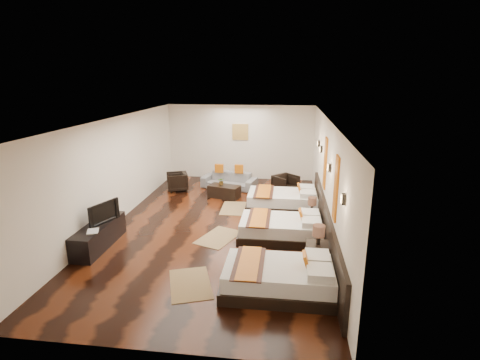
# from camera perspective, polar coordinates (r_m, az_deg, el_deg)

# --- Properties ---
(floor) EXTENTS (5.50, 9.50, 0.01)m
(floor) POSITION_cam_1_polar(r_m,az_deg,el_deg) (9.96, -3.39, -6.92)
(floor) COLOR black
(floor) RESTS_ON ground
(ceiling) EXTENTS (5.50, 9.50, 0.01)m
(ceiling) POSITION_cam_1_polar(r_m,az_deg,el_deg) (9.25, -3.67, 9.31)
(ceiling) COLOR white
(ceiling) RESTS_ON floor
(back_wall) EXTENTS (5.50, 0.01, 2.80)m
(back_wall) POSITION_cam_1_polar(r_m,az_deg,el_deg) (14.10, 0.05, 5.81)
(back_wall) COLOR silver
(back_wall) RESTS_ON floor
(left_wall) EXTENTS (0.01, 9.50, 2.80)m
(left_wall) POSITION_cam_1_polar(r_m,az_deg,el_deg) (10.37, -18.64, 1.34)
(left_wall) COLOR silver
(left_wall) RESTS_ON floor
(right_wall) EXTENTS (0.01, 9.50, 2.80)m
(right_wall) POSITION_cam_1_polar(r_m,az_deg,el_deg) (9.40, 13.18, 0.33)
(right_wall) COLOR silver
(right_wall) RESTS_ON floor
(headboard_panel) EXTENTS (0.08, 6.60, 0.90)m
(headboard_panel) POSITION_cam_1_polar(r_m,az_deg,el_deg) (8.95, 13.04, -6.89)
(headboard_panel) COLOR black
(headboard_panel) RESTS_ON floor
(bed_near) EXTENTS (2.07, 1.30, 0.79)m
(bed_near) POSITION_cam_1_polar(r_m,az_deg,el_deg) (7.05, 6.14, -14.70)
(bed_near) COLOR black
(bed_near) RESTS_ON floor
(bed_mid) EXTENTS (2.03, 1.27, 0.77)m
(bed_mid) POSITION_cam_1_polar(r_m,az_deg,el_deg) (9.11, 6.46, -7.42)
(bed_mid) COLOR black
(bed_mid) RESTS_ON floor
(bed_far) EXTENTS (2.09, 1.31, 0.80)m
(bed_far) POSITION_cam_1_polar(r_m,az_deg,el_deg) (11.07, 6.66, -3.12)
(bed_far) COLOR black
(bed_far) RESTS_ON floor
(nightstand_a) EXTENTS (0.47, 0.47, 0.93)m
(nightstand_a) POSITION_cam_1_polar(r_m,az_deg,el_deg) (7.92, 11.84, -10.89)
(nightstand_a) COLOR black
(nightstand_a) RESTS_ON floor
(nightstand_b) EXTENTS (0.42, 0.42, 0.83)m
(nightstand_b) POSITION_cam_1_polar(r_m,az_deg,el_deg) (9.85, 10.93, -5.62)
(nightstand_b) COLOR black
(nightstand_b) RESTS_ON floor
(jute_mat_near) EXTENTS (1.10, 1.38, 0.01)m
(jute_mat_near) POSITION_cam_1_polar(r_m,az_deg,el_deg) (7.40, -7.66, -15.56)
(jute_mat_near) COLOR olive
(jute_mat_near) RESTS_ON floor
(jute_mat_mid) EXTENTS (1.14, 1.39, 0.01)m
(jute_mat_mid) POSITION_cam_1_polar(r_m,az_deg,el_deg) (9.22, -3.31, -8.79)
(jute_mat_mid) COLOR olive
(jute_mat_mid) RESTS_ON floor
(jute_mat_far) EXTENTS (0.78, 1.22, 0.01)m
(jute_mat_far) POSITION_cam_1_polar(r_m,az_deg,el_deg) (11.12, -0.90, -4.37)
(jute_mat_far) COLOR olive
(jute_mat_far) RESTS_ON floor
(tv_console) EXTENTS (0.50, 1.80, 0.55)m
(tv_console) POSITION_cam_1_polar(r_m,az_deg,el_deg) (9.25, -20.88, -7.96)
(tv_console) COLOR black
(tv_console) RESTS_ON floor
(tv) EXTENTS (0.41, 0.86, 0.50)m
(tv) POSITION_cam_1_polar(r_m,az_deg,el_deg) (9.15, -20.55, -4.65)
(tv) COLOR black
(tv) RESTS_ON tv_console
(book) EXTENTS (0.35, 0.39, 0.03)m
(book) POSITION_cam_1_polar(r_m,az_deg,el_deg) (8.76, -22.51, -7.42)
(book) COLOR black
(book) RESTS_ON tv_console
(figurine) EXTENTS (0.41, 0.41, 0.33)m
(figurine) POSITION_cam_1_polar(r_m,az_deg,el_deg) (9.73, -19.06, -3.84)
(figurine) COLOR brown
(figurine) RESTS_ON tv_console
(sofa) EXTENTS (2.02, 1.16, 0.56)m
(sofa) POSITION_cam_1_polar(r_m,az_deg,el_deg) (13.05, -1.68, -0.06)
(sofa) COLOR slate
(sofa) RESTS_ON floor
(armchair_left) EXTENTS (0.89, 0.88, 0.63)m
(armchair_left) POSITION_cam_1_polar(r_m,az_deg,el_deg) (12.94, -9.65, -0.25)
(armchair_left) COLOR black
(armchair_left) RESTS_ON floor
(armchair_right) EXTENTS (1.00, 1.00, 0.65)m
(armchair_right) POSITION_cam_1_polar(r_m,az_deg,el_deg) (12.48, 7.03, -0.69)
(armchair_right) COLOR black
(armchair_right) RESTS_ON floor
(coffee_table) EXTENTS (1.10, 0.76, 0.40)m
(coffee_table) POSITION_cam_1_polar(r_m,az_deg,el_deg) (12.08, -2.44, -1.76)
(coffee_table) COLOR black
(coffee_table) RESTS_ON floor
(table_plant) EXTENTS (0.25, 0.23, 0.25)m
(table_plant) POSITION_cam_1_polar(r_m,az_deg,el_deg) (12.07, -2.87, -0.17)
(table_plant) COLOR #24551C
(table_plant) RESTS_ON coffee_table
(orange_panel_a) EXTENTS (0.04, 0.40, 1.30)m
(orange_panel_a) POSITION_cam_1_polar(r_m,az_deg,el_deg) (7.51, 14.55, -1.28)
(orange_panel_a) COLOR #D86014
(orange_panel_a) RESTS_ON right_wall
(orange_panel_b) EXTENTS (0.04, 0.40, 1.30)m
(orange_panel_b) POSITION_cam_1_polar(r_m,az_deg,el_deg) (9.62, 13.00, 2.53)
(orange_panel_b) COLOR #D86014
(orange_panel_b) RESTS_ON right_wall
(sconce_near) EXTENTS (0.07, 0.12, 0.18)m
(sconce_near) POSITION_cam_1_polar(r_m,az_deg,el_deg) (6.42, 15.59, -2.84)
(sconce_near) COLOR black
(sconce_near) RESTS_ON right_wall
(sconce_mid) EXTENTS (0.07, 0.12, 0.18)m
(sconce_mid) POSITION_cam_1_polar(r_m,az_deg,el_deg) (8.52, 13.58, 1.84)
(sconce_mid) COLOR black
(sconce_mid) RESTS_ON right_wall
(sconce_far) EXTENTS (0.07, 0.12, 0.18)m
(sconce_far) POSITION_cam_1_polar(r_m,az_deg,el_deg) (10.66, 12.36, 4.66)
(sconce_far) COLOR black
(sconce_far) RESTS_ON right_wall
(sconce_lounge) EXTENTS (0.07, 0.12, 0.18)m
(sconce_lounge) POSITION_cam_1_polar(r_m,az_deg,el_deg) (11.54, 12.00, 5.51)
(sconce_lounge) COLOR black
(sconce_lounge) RESTS_ON right_wall
(gold_artwork) EXTENTS (0.60, 0.04, 0.60)m
(gold_artwork) POSITION_cam_1_polar(r_m,az_deg,el_deg) (14.01, 0.04, 7.41)
(gold_artwork) COLOR #AD873F
(gold_artwork) RESTS_ON back_wall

